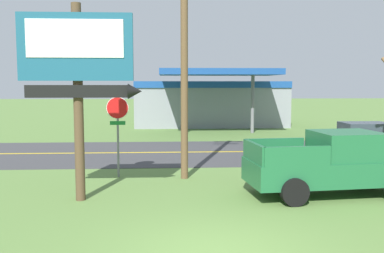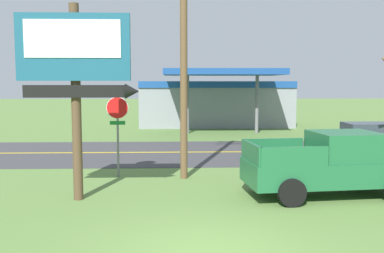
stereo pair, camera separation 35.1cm
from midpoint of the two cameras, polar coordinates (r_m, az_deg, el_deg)
The scene contains 8 objects.
road_asphalt at distance 21.77m, azimuth -1.22°, elevation -3.40°, with size 140.00×8.00×0.02m, color #3D3D3F.
road_centre_line at distance 21.77m, azimuth -1.22°, elevation -3.36°, with size 126.00×0.20×0.01m, color gold.
motel_sign at distance 12.93m, azimuth -15.31°, elevation 7.55°, with size 3.46×0.54×5.71m.
stop_sign at distance 16.13m, azimuth -10.31°, elevation 0.55°, with size 0.80×0.08×2.95m.
utility_pole at distance 15.67m, azimuth -1.68°, elevation 11.61°, with size 1.62×0.26×9.59m.
gas_station at distance 35.68m, azimuth 2.09°, elevation 3.26°, with size 12.00×11.50×4.40m.
pickup_green_parked_on_lawn at distance 14.09m, azimuth 17.40°, elevation -4.71°, with size 5.38×2.65×1.96m.
car_tan_near_lane at distance 21.57m, azimuth 21.00°, elevation -1.66°, with size 4.20×2.00×1.64m.
Camera 1 is at (-0.95, -8.48, 3.43)m, focal length 40.78 mm.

